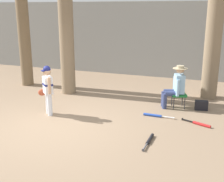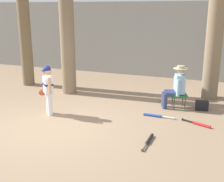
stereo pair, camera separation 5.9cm
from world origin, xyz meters
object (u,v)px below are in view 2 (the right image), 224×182
object	(u,v)px
tree_near_player	(66,17)
young_ballplayer	(48,87)
tree_behind_spectator	(216,21)
bat_blue_youth	(155,116)
seated_spectator	(176,86)
bat_black_composite	(149,140)
folding_stool	(179,95)
tree_far_left	(24,23)
bat_red_barrel	(199,124)
handbag_beside_stool	(202,106)

from	to	relation	value
tree_near_player	young_ballplayer	world-z (taller)	tree_near_player
tree_behind_spectator	bat_blue_youth	xyz separation A→B (m)	(-1.19, -2.26, -2.32)
tree_near_player	seated_spectator	distance (m)	3.98
young_ballplayer	bat_black_composite	world-z (taller)	young_ballplayer
folding_stool	seated_spectator	size ratio (longest dim) A/B	0.43
young_ballplayer	bat_black_composite	size ratio (longest dim) A/B	1.64
tree_far_left	bat_blue_youth	size ratio (longest dim) A/B	6.24
tree_behind_spectator	young_ballplayer	bearing A→B (deg)	-141.54
bat_red_barrel	seated_spectator	bearing A→B (deg)	124.82
seated_spectator	bat_black_composite	world-z (taller)	seated_spectator
folding_stool	bat_black_composite	distance (m)	2.48
young_ballplayer	bat_red_barrel	xyz separation A→B (m)	(3.79, 0.62, -0.71)
tree_near_player	young_ballplayer	size ratio (longest dim) A/B	4.19
tree_far_left	tree_near_player	bearing A→B (deg)	-12.22
bat_red_barrel	bat_blue_youth	size ratio (longest dim) A/B	0.89
seated_spectator	bat_red_barrel	bearing A→B (deg)	-55.18
tree_near_player	bat_red_barrel	world-z (taller)	tree_near_player
folding_stool	bat_red_barrel	bearing A→B (deg)	-59.29
handbag_beside_stool	bat_red_barrel	distance (m)	1.16
tree_far_left	young_ballplayer	bearing A→B (deg)	-44.99
seated_spectator	bat_blue_youth	size ratio (longest dim) A/B	1.49
tree_near_player	folding_stool	xyz separation A→B (m)	(3.63, -0.26, -2.07)
tree_near_player	bat_red_barrel	xyz separation A→B (m)	(4.31, -1.41, -2.40)
folding_stool	bat_red_barrel	distance (m)	1.37
folding_stool	bat_blue_youth	size ratio (longest dim) A/B	0.64
young_ballplayer	bat_black_composite	xyz separation A→B (m)	(2.88, -0.69, -0.71)
tree_behind_spectator	bat_black_composite	distance (m)	4.52
bat_black_composite	handbag_beside_stool	bearing A→B (deg)	70.64
seated_spectator	bat_black_composite	size ratio (longest dim) A/B	1.51
tree_near_player	tree_behind_spectator	size ratio (longest dim) A/B	1.03
tree_behind_spectator	bat_red_barrel	size ratio (longest dim) A/B	7.44
seated_spectator	tree_far_left	distance (m)	5.73
tree_behind_spectator	folding_stool	xyz separation A→B (m)	(-0.75, -1.30, -1.99)
tree_far_left	bat_blue_youth	distance (m)	5.80
handbag_beside_stool	bat_black_composite	world-z (taller)	handbag_beside_stool
seated_spectator	handbag_beside_stool	world-z (taller)	seated_spectator
tree_behind_spectator	seated_spectator	xyz separation A→B (m)	(-0.84, -1.34, -1.71)
tree_near_player	folding_stool	bearing A→B (deg)	-4.16
tree_behind_spectator	seated_spectator	distance (m)	2.33
bat_blue_youth	folding_stool	bearing A→B (deg)	65.14
handbag_beside_stool	bat_black_composite	bearing A→B (deg)	-109.36
seated_spectator	handbag_beside_stool	distance (m)	0.89
seated_spectator	tree_near_player	bearing A→B (deg)	175.19
bat_black_composite	bat_red_barrel	size ratio (longest dim) A/B	1.11
folding_stool	tree_far_left	world-z (taller)	tree_far_left
folding_stool	seated_spectator	bearing A→B (deg)	-160.02
folding_stool	bat_red_barrel	xyz separation A→B (m)	(0.68, -1.14, -0.33)
tree_near_player	bat_blue_youth	bearing A→B (deg)	-21.00
bat_blue_youth	bat_black_composite	bearing A→B (deg)	-81.95
folding_stool	tree_behind_spectator	bearing A→B (deg)	60.19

